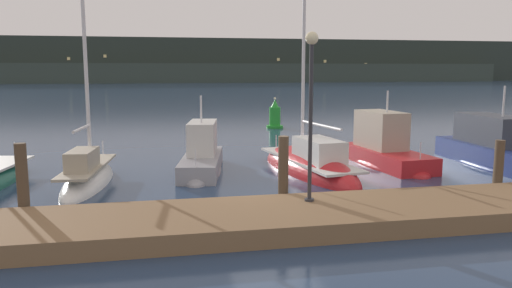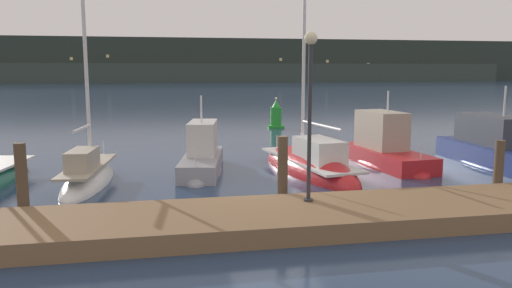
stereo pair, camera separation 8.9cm
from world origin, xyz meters
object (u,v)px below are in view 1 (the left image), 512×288
object	(u,v)px
motorboat_berth_4	(202,163)
sailboat_berth_5	(309,169)
sailboat_berth_3	(88,181)
channel_buoy	(275,117)
dock_lamppost	(311,90)
motorboat_berth_7	(500,157)
motorboat_berth_6	(385,155)

from	to	relation	value
motorboat_berth_4	sailboat_berth_5	xyz separation A→B (m)	(3.84, -0.90, -0.20)
sailboat_berth_5	sailboat_berth_3	bearing A→B (deg)	-175.59
channel_buoy	dock_lamppost	distance (m)	19.71
dock_lamppost	sailboat_berth_5	bearing A→B (deg)	72.63
motorboat_berth_4	channel_buoy	xyz separation A→B (m)	(5.83, 12.84, 0.42)
sailboat_berth_3	motorboat_berth_7	xyz separation A→B (m)	(15.17, 0.09, 0.25)
sailboat_berth_5	motorboat_berth_6	xyz separation A→B (m)	(3.33, 0.73, 0.29)
motorboat_berth_7	motorboat_berth_6	bearing A→B (deg)	163.55
motorboat_berth_6	dock_lamppost	xyz separation A→B (m)	(-5.04, -6.19, 2.83)
motorboat_berth_4	motorboat_berth_6	bearing A→B (deg)	-1.35
motorboat_berth_4	sailboat_berth_5	size ratio (longest dim) A/B	0.53
sailboat_berth_5	motorboat_berth_7	bearing A→B (deg)	-3.85
channel_buoy	motorboat_berth_4	bearing A→B (deg)	-114.43
motorboat_berth_4	channel_buoy	distance (m)	14.11
sailboat_berth_3	dock_lamppost	xyz separation A→B (m)	(5.96, -4.87, 3.09)
sailboat_berth_3	sailboat_berth_5	bearing A→B (deg)	4.41
motorboat_berth_6	channel_buoy	size ratio (longest dim) A/B	2.70
dock_lamppost	motorboat_berth_4	bearing A→B (deg)	108.50
sailboat_berth_3	motorboat_berth_4	bearing A→B (deg)	21.20
sailboat_berth_5	channel_buoy	distance (m)	13.89
motorboat_berth_7	sailboat_berth_5	bearing A→B (deg)	176.15
sailboat_berth_5	motorboat_berth_7	xyz separation A→B (m)	(7.50, -0.50, 0.27)
sailboat_berth_3	channel_buoy	world-z (taller)	sailboat_berth_3
sailboat_berth_5	dock_lamppost	xyz separation A→B (m)	(-1.71, -5.46, 3.12)
motorboat_berth_7	sailboat_berth_3	bearing A→B (deg)	-179.67
motorboat_berth_4	dock_lamppost	xyz separation A→B (m)	(2.13, -6.36, 2.92)
sailboat_berth_5	motorboat_berth_7	size ratio (longest dim) A/B	1.35
motorboat_berth_7	dock_lamppost	world-z (taller)	dock_lamppost
sailboat_berth_3	dock_lamppost	bearing A→B (deg)	-39.25
motorboat_berth_6	motorboat_berth_7	size ratio (longest dim) A/B	0.73
motorboat_berth_4	dock_lamppost	distance (m)	7.32
sailboat_berth_3	channel_buoy	size ratio (longest dim) A/B	3.35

